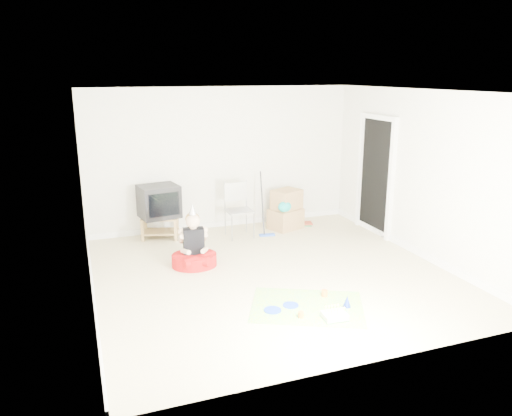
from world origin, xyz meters
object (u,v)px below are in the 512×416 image
object	(u,v)px
tv_stand	(160,225)
folding_chair	(239,211)
seated_woman	(194,252)
birthday_cake	(335,316)
cardboard_boxes	(286,210)
crt_tv	(159,201)

from	to	relation	value
tv_stand	folding_chair	distance (m)	1.42
seated_woman	birthday_cake	size ratio (longest dim) A/B	3.31
tv_stand	birthday_cake	bearing A→B (deg)	-68.96
folding_chair	birthday_cake	bearing A→B (deg)	-88.35
folding_chair	cardboard_boxes	size ratio (longest dim) A/B	1.35
tv_stand	seated_woman	size ratio (longest dim) A/B	0.73
crt_tv	folding_chair	xyz separation A→B (m)	(1.34, -0.40, -0.19)
seated_woman	folding_chair	bearing A→B (deg)	45.21
seated_woman	birthday_cake	world-z (taller)	seated_woman
tv_stand	cardboard_boxes	xyz separation A→B (m)	(2.32, -0.22, 0.11)
birthday_cake	cardboard_boxes	bearing A→B (deg)	75.90
crt_tv	folding_chair	bearing A→B (deg)	-26.41
cardboard_boxes	birthday_cake	bearing A→B (deg)	-104.10
seated_woman	birthday_cake	distance (m)	2.54
birthday_cake	crt_tv	bearing A→B (deg)	111.04
tv_stand	crt_tv	distance (m)	0.44
crt_tv	seated_woman	xyz separation A→B (m)	(0.26, -1.49, -0.46)
crt_tv	tv_stand	bearing A→B (deg)	0.00
folding_chair	crt_tv	bearing A→B (deg)	163.34
crt_tv	cardboard_boxes	size ratio (longest dim) A/B	0.89
crt_tv	folding_chair	distance (m)	1.41
seated_woman	tv_stand	bearing A→B (deg)	99.90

